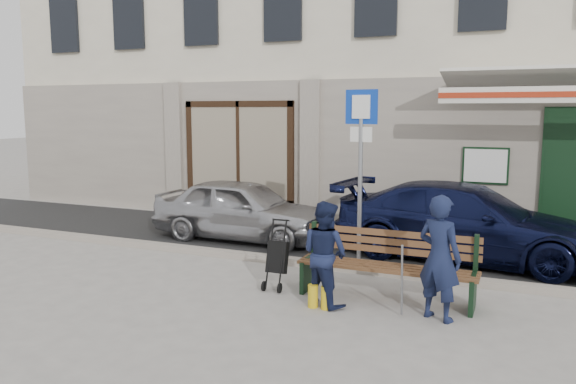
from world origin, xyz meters
The scene contains 11 objects.
ground centered at (0.00, 0.00, 0.00)m, with size 80.00×80.00×0.00m, color #9E9991.
asphalt_lane centered at (0.00, 3.10, 0.01)m, with size 60.00×3.20×0.01m, color #282828.
curb centered at (0.00, 1.50, 0.06)m, with size 60.00×0.18×0.12m, color #9E9384.
building centered at (0.01, 8.45, 4.97)m, with size 20.00×8.27×10.00m.
car_silver centered at (-2.05, 2.82, 0.61)m, with size 1.44×3.58×1.22m, color #A8A8AC.
car_navy centered at (2.15, 3.00, 0.65)m, with size 1.82×4.47×1.30m, color black.
parking_sign centered at (0.65, 1.65, 1.93)m, with size 0.53×0.12×2.85m.
bench centered at (1.34, 0.42, 0.46)m, with size 2.40×1.17×0.98m.
man centered at (2.13, -0.05, 0.77)m, with size 0.56×0.37×1.55m, color #151C3A.
woman centered at (0.68, -0.09, 0.69)m, with size 0.67×0.52×1.38m, color #161D3D.
stroller centered at (-0.17, 0.29, 0.44)m, with size 0.29×0.41×0.99m.
Camera 1 is at (3.02, -6.82, 2.54)m, focal length 35.00 mm.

